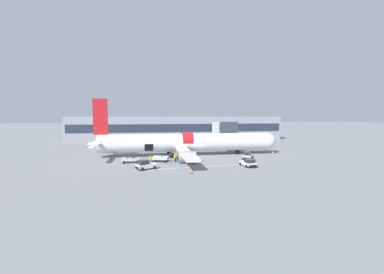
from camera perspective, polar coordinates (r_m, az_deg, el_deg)
name	(u,v)px	position (r m, az deg, el deg)	size (l,w,h in m)	color
ground_plane	(198,157)	(53.55, 1.44, -4.43)	(500.00, 500.00, 0.00)	slate
apron_marking_line	(195,167)	(43.17, 0.56, -6.70)	(19.96, 2.27, 0.01)	silver
terminal_strip	(178,128)	(89.50, -3.16, 1.91)	(72.52, 8.96, 8.02)	gray
jet_bridge_stub	(224,129)	(63.07, 7.16, 1.78)	(3.95, 10.21, 7.14)	#4C4C51
airplane	(185,143)	(55.07, -1.63, -1.30)	(40.78, 33.27, 11.99)	silver
baggage_tug_lead	(146,165)	(42.00, -10.29, -6.17)	(3.57, 2.77, 1.56)	silver
baggage_tug_mid	(248,156)	(51.66, 12.26, -4.12)	(2.78, 3.30, 1.59)	white
baggage_tug_rear	(248,163)	(44.59, 12.42, -5.66)	(2.36, 3.46, 1.34)	white
baggage_cart_loading	(161,159)	(48.29, -7.01, -4.88)	(4.21, 2.77, 1.01)	#B7BABF
baggage_cart_queued	(131,160)	(48.21, -13.37, -5.01)	(4.18, 1.95, 1.04)	#B7BABF
ground_crew_loader_a	(177,156)	(49.60, -3.29, -4.18)	(0.52, 0.52, 1.64)	black
ground_crew_loader_b	(175,157)	(47.58, -3.76, -4.52)	(0.44, 0.60, 1.72)	#1E2338
ground_crew_driver	(150,160)	(45.59, -9.22, -4.99)	(0.52, 0.58, 1.71)	#2D2D33
ground_crew_supervisor	(175,157)	(48.49, -3.72, -4.46)	(0.49, 0.49, 1.53)	#2D2D33
suitcase_on_tarmac_upright	(170,162)	(46.08, -4.95, -5.65)	(0.40, 0.23, 0.63)	olive
safety_cone_nose	(273,153)	(60.16, 17.48, -3.33)	(0.64, 0.64, 0.64)	black
safety_cone_engine_left	(191,171)	(38.71, -0.23, -7.57)	(0.53, 0.53, 0.70)	black
safety_cone_wingtip	(194,161)	(47.05, 0.52, -5.35)	(0.64, 0.64, 0.67)	black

